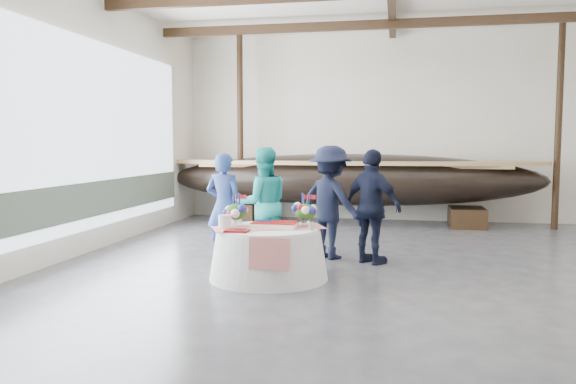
# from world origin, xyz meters

# --- Properties ---
(floor) EXTENTS (10.00, 12.00, 0.01)m
(floor) POSITION_xyz_m (0.00, 0.00, 0.00)
(floor) COLOR #3D3D42
(floor) RESTS_ON ground
(wall_back) EXTENTS (10.00, 0.02, 4.50)m
(wall_back) POSITION_xyz_m (0.00, 6.00, 2.25)
(wall_back) COLOR silver
(wall_back) RESTS_ON ground
(wall_front) EXTENTS (10.00, 0.02, 4.50)m
(wall_front) POSITION_xyz_m (0.00, -6.00, 2.25)
(wall_front) COLOR silver
(wall_front) RESTS_ON ground
(wall_left) EXTENTS (0.02, 12.00, 4.50)m
(wall_left) POSITION_xyz_m (-5.00, 0.00, 2.25)
(wall_left) COLOR silver
(wall_left) RESTS_ON ground
(open_bay) EXTENTS (0.03, 7.00, 3.20)m
(open_bay) POSITION_xyz_m (-4.95, 1.00, 1.83)
(open_bay) COLOR silver
(open_bay) RESTS_ON ground
(longboat_display) EXTENTS (8.60, 1.72, 1.61)m
(longboat_display) POSITION_xyz_m (-0.89, 5.09, 1.03)
(longboat_display) COLOR black
(longboat_display) RESTS_ON ground
(banquet_table) EXTENTS (1.63, 1.63, 0.70)m
(banquet_table) POSITION_xyz_m (-1.57, -0.36, 0.35)
(banquet_table) COLOR silver
(banquet_table) RESTS_ON ground
(tabletop_items) EXTENTS (1.60, 1.11, 0.40)m
(tabletop_items) POSITION_xyz_m (-1.63, -0.25, 0.85)
(tabletop_items) COLOR red
(tabletop_items) RESTS_ON banquet_table
(guest_woman_blue) EXTENTS (0.68, 0.50, 1.70)m
(guest_woman_blue) POSITION_xyz_m (-2.55, 0.75, 0.85)
(guest_woman_blue) COLOR navy
(guest_woman_blue) RESTS_ON ground
(guest_woman_teal) EXTENTS (1.07, 0.98, 1.79)m
(guest_woman_teal) POSITION_xyz_m (-1.94, 0.86, 0.89)
(guest_woman_teal) COLOR #20A9A4
(guest_woman_teal) RESTS_ON ground
(guest_man_left) EXTENTS (1.35, 1.19, 1.81)m
(guest_man_left) POSITION_xyz_m (-0.90, 1.16, 0.91)
(guest_man_left) COLOR black
(guest_man_left) RESTS_ON ground
(guest_man_right) EXTENTS (1.09, 0.95, 1.77)m
(guest_man_right) POSITION_xyz_m (-0.22, 0.87, 0.88)
(guest_man_right) COLOR black
(guest_man_right) RESTS_ON ground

